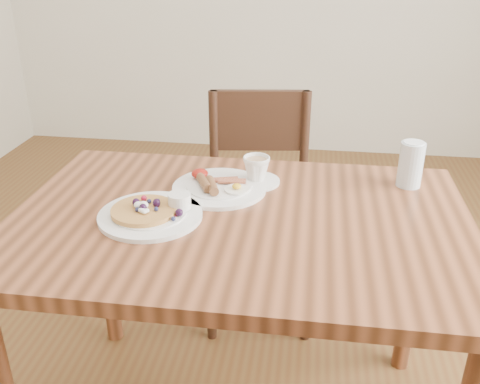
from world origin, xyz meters
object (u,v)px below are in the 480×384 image
at_px(pancake_plate, 152,212).
at_px(water_glass, 411,165).
at_px(teacup_saucer, 256,171).
at_px(breakfast_plate, 218,186).
at_px(chair_far, 259,197).
at_px(dining_table, 240,249).

relative_size(pancake_plate, water_glass, 2.04).
bearing_deg(teacup_saucer, breakfast_plate, -147.09).
distance_m(chair_far, teacup_saucer, 0.52).
height_order(breakfast_plate, teacup_saucer, teacup_saucer).
distance_m(pancake_plate, breakfast_plate, 0.23).
bearing_deg(water_glass, pancake_plate, -156.55).
distance_m(chair_far, pancake_plate, 0.76).
relative_size(chair_far, breakfast_plate, 3.26).
bearing_deg(teacup_saucer, pancake_plate, -133.65).
relative_size(dining_table, water_glass, 9.05).
height_order(chair_far, pancake_plate, chair_far).
bearing_deg(dining_table, pancake_plate, -170.58).
bearing_deg(teacup_saucer, water_glass, 5.53).
bearing_deg(breakfast_plate, pancake_plate, -126.62).
xyz_separation_m(chair_far, water_glass, (0.48, -0.38, 0.32)).
distance_m(chair_far, water_glass, 0.69).
relative_size(chair_far, teacup_saucer, 6.29).
height_order(chair_far, water_glass, water_glass).
bearing_deg(breakfast_plate, water_glass, 11.36).
xyz_separation_m(pancake_plate, teacup_saucer, (0.24, 0.25, 0.02)).
relative_size(dining_table, breakfast_plate, 4.44).
distance_m(pancake_plate, teacup_saucer, 0.35).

